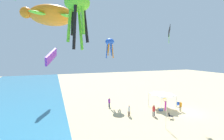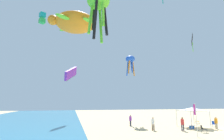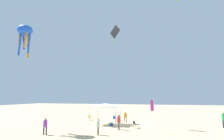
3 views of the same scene
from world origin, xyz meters
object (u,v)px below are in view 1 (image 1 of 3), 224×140
object	(u,v)px
cooler_box	(161,109)
banner_flag	(166,112)
kite_octopus_blue	(110,43)
kite_turtle_orange	(51,16)
person_near_umbrella	(109,102)
kite_octopus_lime	(77,6)
person_watching_sky	(154,110)
folding_chair_near_cooler	(170,115)
person_beachcomber	(129,110)
person_far_stroller	(181,105)
kite_diamond_black	(169,31)
folding_chair_right_of_tent	(164,98)
kite_parafoil_purple	(51,57)
folding_chair_facing_ocean	(179,104)
canopy_tent	(162,93)

from	to	relation	value
cooler_box	banner_flag	distance (m)	6.68
kite_octopus_blue	kite_turtle_orange	bearing A→B (deg)	172.95
person_near_umbrella	cooler_box	bearing A→B (deg)	-126.10
person_near_umbrella	kite_octopus_lime	world-z (taller)	kite_octopus_lime
person_watching_sky	folding_chair_near_cooler	bearing A→B (deg)	119.46
banner_flag	person_beachcomber	size ratio (longest dim) A/B	2.09
person_beachcomber	person_far_stroller	bearing A→B (deg)	150.53
person_far_stroller	person_near_umbrella	bearing A→B (deg)	-109.19
kite_octopus_blue	kite_diamond_black	distance (m)	11.41
folding_chair_right_of_tent	kite_turtle_orange	bearing A→B (deg)	140.21
banner_flag	kite_octopus_blue	bearing A→B (deg)	7.89
person_far_stroller	kite_octopus_lime	distance (m)	20.95
person_beachcomber	person_watching_sky	distance (m)	3.56
kite_octopus_lime	kite_parafoil_purple	bearing A→B (deg)	158.04
person_near_umbrella	folding_chair_right_of_tent	bearing A→B (deg)	-93.55
folding_chair_near_cooler	cooler_box	xyz separation A→B (m)	(3.20, -0.85, -0.27)
folding_chair_facing_ocean	kite_turtle_orange	xyz separation A→B (m)	(-0.83, 19.92, 12.89)
person_watching_sky	banner_flag	bearing A→B (deg)	60.70
kite_octopus_lime	folding_chair_near_cooler	bearing A→B (deg)	69.98
person_watching_sky	folding_chair_right_of_tent	bearing A→B (deg)	-152.39
kite_octopus_lime	person_far_stroller	bearing A→B (deg)	74.14
canopy_tent	kite_octopus_lime	world-z (taller)	kite_octopus_lime
person_near_umbrella	person_watching_sky	bearing A→B (deg)	-146.17
kite_octopus_blue	cooler_box	bearing A→B (deg)	-108.17
person_beachcomber	person_watching_sky	bearing A→B (deg)	136.46
canopy_tent	person_beachcomber	xyz separation A→B (m)	(-1.41, 6.74, -1.53)
canopy_tent	folding_chair_facing_ocean	bearing A→B (deg)	-98.86
kite_turtle_orange	person_watching_sky	bearing A→B (deg)	176.28
person_watching_sky	kite_octopus_lime	distance (m)	17.09
person_watching_sky	person_near_umbrella	bearing A→B (deg)	-67.81
kite_octopus_lime	kite_octopus_blue	size ratio (longest dim) A/B	1.31
cooler_box	person_watching_sky	xyz separation A→B (m)	(-1.59, 2.43, 0.77)
folding_chair_facing_ocean	kite_octopus_blue	bearing A→B (deg)	171.25
cooler_box	kite_turtle_orange	size ratio (longest dim) A/B	0.12
kite_parafoil_purple	kite_octopus_blue	distance (m)	11.19
person_watching_sky	kite_octopus_blue	distance (m)	15.14
person_near_umbrella	kite_octopus_blue	bearing A→B (deg)	-23.79
person_watching_sky	kite_parafoil_purple	size ratio (longest dim) A/B	0.30
person_beachcomber	folding_chair_near_cooler	bearing A→B (deg)	126.62
person_beachcomber	cooler_box	bearing A→B (deg)	160.11
banner_flag	kite_diamond_black	xyz separation A→B (m)	(5.17, -4.34, 10.38)
person_far_stroller	person_near_umbrella	world-z (taller)	person_far_stroller
person_near_umbrella	canopy_tent	bearing A→B (deg)	-117.01
folding_chair_facing_ocean	person_watching_sky	world-z (taller)	person_watching_sky
kite_parafoil_purple	kite_octopus_lime	bearing A→B (deg)	28.16
folding_chair_facing_ocean	person_far_stroller	bearing A→B (deg)	-91.52
banner_flag	kite_turtle_orange	xyz separation A→B (m)	(5.18, 12.50, 11.33)
folding_chair_near_cooler	folding_chair_facing_ocean	world-z (taller)	same
cooler_box	kite_octopus_lime	distance (m)	19.69
canopy_tent	banner_flag	world-z (taller)	banner_flag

